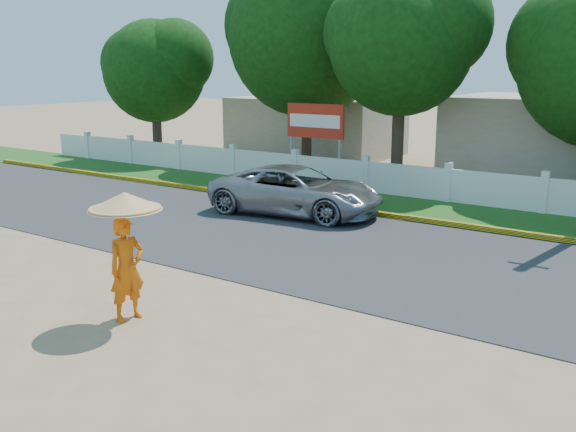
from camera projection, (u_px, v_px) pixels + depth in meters
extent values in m
plane|color=#9E8460|center=(228.00, 303.00, 12.01)|extent=(120.00, 120.00, 0.00)
cube|color=#38383A|center=(346.00, 248.00, 15.61)|extent=(60.00, 7.00, 0.02)
cube|color=#2D601E|center=(430.00, 210.00, 19.83)|extent=(60.00, 3.50, 0.03)
cube|color=yellow|center=(407.00, 218.00, 18.45)|extent=(40.00, 0.18, 0.16)
cube|color=silver|center=(448.00, 186.00, 20.87)|extent=(40.00, 0.10, 1.10)
cube|color=#B7AD99|center=(315.00, 126.00, 32.45)|extent=(8.00, 5.00, 2.80)
imported|color=gray|center=(296.00, 191.00, 19.12)|extent=(5.44, 3.03, 1.44)
imported|color=#DC5C0B|center=(127.00, 269.00, 11.08)|extent=(0.55, 0.73, 1.83)
cylinder|color=#939398|center=(127.00, 230.00, 10.89)|extent=(0.03, 0.03, 1.19)
cone|color=tan|center=(125.00, 201.00, 10.77)|extent=(1.25, 1.25, 0.30)
cylinder|color=gray|center=(292.00, 153.00, 25.46)|extent=(0.12, 0.12, 2.00)
cylinder|color=gray|center=(340.00, 157.00, 24.25)|extent=(0.12, 0.12, 2.00)
cube|color=#B52513|center=(315.00, 121.00, 24.56)|extent=(2.50, 0.12, 1.30)
cube|color=silver|center=(314.00, 121.00, 24.51)|extent=(2.25, 0.02, 0.49)
cylinder|color=#473828|center=(157.00, 130.00, 30.43)|extent=(0.44, 0.44, 2.82)
sphere|color=#154910|center=(154.00, 71.00, 29.81)|extent=(4.74, 4.74, 4.74)
cylinder|color=#473828|center=(307.00, 125.00, 27.86)|extent=(0.44, 0.44, 3.69)
sphere|color=#154910|center=(307.00, 37.00, 27.02)|extent=(6.68, 6.68, 6.68)
cylinder|color=#473828|center=(398.00, 136.00, 23.45)|extent=(0.44, 0.44, 3.72)
sphere|color=#154910|center=(401.00, 43.00, 22.71)|extent=(5.13, 5.13, 5.13)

